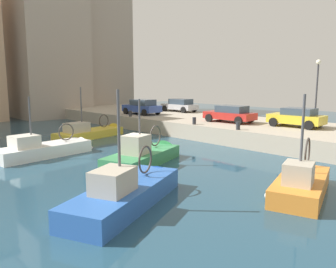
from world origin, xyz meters
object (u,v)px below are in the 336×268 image
Objects in this scene: mooring_bollard_south at (238,126)px; parked_car_yellow at (297,117)px; fishing_boat_white at (49,154)px; parked_car_red at (230,114)px; fishing_boat_green at (146,160)px; mooring_bollard_mid at (194,121)px; fishing_boat_blue at (130,200)px; fishing_boat_yellow at (93,136)px; parked_car_silver at (180,105)px; fishing_boat_orange at (302,189)px; mooring_bollard_north at (130,114)px; quay_streetlamp at (317,82)px; parked_car_blue at (142,107)px.

parked_car_yellow is at bearing -26.12° from mooring_bollard_south.
fishing_boat_white reaches higher than parked_car_red.
fishing_boat_green is 11.47× the size of mooring_bollard_south.
fishing_boat_blue is at bearing -148.10° from mooring_bollard_mid.
fishing_boat_yellow is 11.26m from parked_car_red.
parked_car_silver reaches higher than parked_car_yellow.
fishing_boat_orange reaches higher than parked_car_yellow.
fishing_boat_yellow is 1.65× the size of parked_car_red.
mooring_bollard_south is at bearing 153.88° from parked_car_yellow.
fishing_boat_green is at bearing 44.29° from fishing_boat_blue.
parked_car_red is 7.56× the size of mooring_bollard_north.
fishing_boat_orange is 1.49× the size of parked_car_yellow.
mooring_bollard_north is 16.15m from quay_streetlamp.
fishing_boat_green is (4.55, 4.44, 0.02)m from fishing_boat_blue.
parked_car_red is at bearing 48.09° from fishing_boat_orange.
fishing_boat_white is at bearing 150.11° from quay_streetlamp.
fishing_boat_orange is at bearing -107.46° from mooring_bollard_north.
mooring_bollard_south is (7.37, -1.02, 1.35)m from fishing_boat_green.
parked_car_red is at bearing -112.47° from parked_car_silver.
fishing_boat_green is 0.92× the size of fishing_boat_yellow.
parked_car_silver is 7.47× the size of mooring_bollard_north.
mooring_bollard_mid is (7.37, 2.98, 1.35)m from fishing_boat_green.
parked_car_silver is at bearing 67.53° from parked_car_red.
fishing_boat_white reaches higher than fishing_boat_green.
fishing_boat_green reaches higher than mooring_bollard_south.
quay_streetlamp is (11.72, 4.48, 4.34)m from fishing_boat_orange.
parked_car_red is at bearing -14.85° from fishing_boat_white.
quay_streetlamp reaches higher than fishing_boat_green.
fishing_boat_orange is 0.84× the size of fishing_boat_yellow.
fishing_boat_white is at bearing 120.14° from fishing_boat_green.
mooring_bollard_north is at bearing 90.00° from mooring_bollard_south.
fishing_boat_orange is at bearing -72.09° from fishing_boat_white.
fishing_boat_green is at bearing -123.86° from mooring_bollard_north.
parked_car_red is 3.29m from mooring_bollard_mid.
fishing_boat_blue is 12.34× the size of mooring_bollard_south.
fishing_boat_green is at bearing -169.98° from parked_car_red.
parked_car_yellow is at bearing -100.50° from parked_car_silver.
fishing_boat_blue is at bearing -116.51° from fishing_boat_yellow.
fishing_boat_orange is 1.43× the size of parked_car_blue.
parked_car_blue is (9.50, 11.84, 1.83)m from fishing_boat_green.
parked_car_yellow is at bearing 26.68° from fishing_boat_orange.
fishing_boat_white is 10.90m from mooring_bollard_mid.
parked_car_red is 6.76m from quay_streetlamp.
parked_car_silver is at bearing 60.48° from mooring_bollard_south.
fishing_boat_white is 1.13× the size of fishing_boat_orange.
fishing_boat_blue is at bearing -140.24° from parked_car_silver.
fishing_boat_white is at bearing -152.27° from mooring_bollard_north.
parked_car_blue is (7.06, 2.26, 1.84)m from fishing_boat_yellow.
mooring_bollard_north is at bearing 27.73° from fishing_boat_white.
fishing_boat_blue is at bearing -178.09° from quay_streetlamp.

